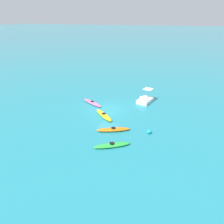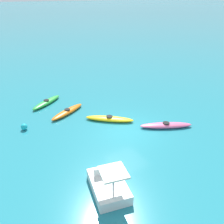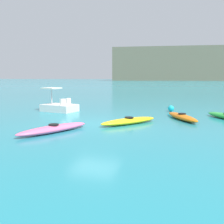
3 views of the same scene
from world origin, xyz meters
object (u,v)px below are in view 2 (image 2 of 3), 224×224
Objects in this scene: kayak_green at (47,102)px; kayak_orange at (67,112)px; pedal_boat_white at (109,185)px; buoy_cyan at (24,127)px; kayak_pink at (166,125)px; kayak_yellow at (109,119)px.

kayak_orange is at bearing -160.90° from kayak_green.
pedal_boat_white is at bearing 178.48° from kayak_green.
pedal_boat_white reaches higher than buoy_cyan.
pedal_boat_white reaches higher than kayak_orange.
buoy_cyan is at bearing 15.99° from pedal_boat_white.
kayak_green is at bearing -1.52° from pedal_boat_white.
buoy_cyan is (7.67, 2.20, -0.12)m from pedal_boat_white.
kayak_pink is 9.60m from buoy_cyan.
kayak_green is at bearing -36.66° from buoy_cyan.
buoy_cyan is (-3.35, 2.49, 0.06)m from kayak_green.
kayak_green is at bearing 19.10° from kayak_orange.
pedal_boat_white is (-8.49, 1.17, 0.17)m from kayak_orange.
buoy_cyan is (-0.82, 3.36, 0.06)m from kayak_orange.
buoy_cyan reaches higher than kayak_yellow.
pedal_boat_white reaches higher than kayak_yellow.
kayak_green and kayak_yellow have the same top height.
pedal_boat_white is (-3.12, 6.26, 0.17)m from kayak_pink.
kayak_yellow is at bearing -139.78° from kayak_orange.
kayak_pink is 1.31× the size of pedal_boat_white.
kayak_yellow is (2.76, 2.88, 0.00)m from kayak_pink.
kayak_green is (2.52, 0.87, 0.00)m from kayak_orange.
kayak_yellow is at bearing -149.03° from kayak_green.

